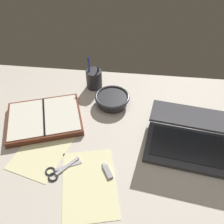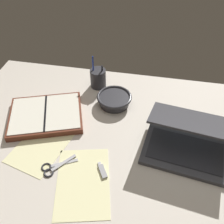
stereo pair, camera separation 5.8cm
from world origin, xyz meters
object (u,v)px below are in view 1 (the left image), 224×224
Objects in this scene: laptop at (189,137)px; scissors at (56,172)px; bowl at (112,99)px; planner at (45,118)px; pen_cup at (94,79)px.

laptop is 2.78× the size of scissors.
bowl is 0.43× the size of planner.
pen_cup is at bearing 131.31° from bowl.
pen_cup is (-10.78, 12.26, 2.19)cm from bowl.
laptop is at bearing -25.22° from planner.
laptop is at bearing -32.88° from bowl.
pen_cup is at bearing 36.97° from planner.
bowl is 1.28× the size of scissors.
laptop is 53.96cm from scissors.
bowl is 16.47cm from pen_cup.
laptop reaches higher than bowl.
planner is at bearing -152.55° from bowl.
bowl is at bearing 8.20° from planner.
laptop reaches higher than planner.
bowl is 32.80cm from planner.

